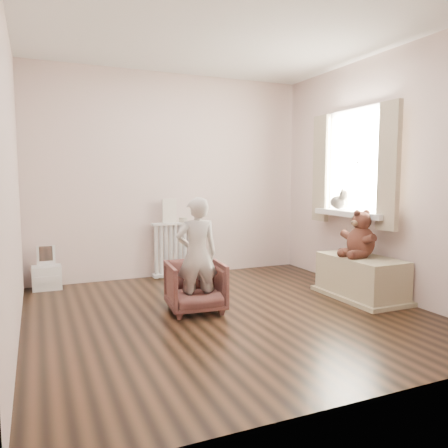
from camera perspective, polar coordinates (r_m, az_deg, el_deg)
name	(u,v)px	position (r m, az deg, el deg)	size (l,w,h in m)	color
floor	(228,313)	(4.22, 0.57, -11.56)	(3.60, 3.60, 0.01)	black
ceiling	(229,28)	(4.23, 0.61, 24.27)	(3.60, 3.60, 0.01)	white
back_wall	(172,176)	(5.71, -6.82, 6.23)	(3.60, 0.02, 2.60)	beige
front_wall	(364,173)	(2.49, 17.82, 6.36)	(3.60, 0.02, 2.60)	beige
left_wall	(10,174)	(3.68, -26.12, 5.83)	(0.02, 3.60, 2.60)	beige
right_wall	(381,176)	(5.03, 19.78, 5.96)	(0.02, 3.60, 2.60)	beige
window	(359,163)	(5.23, 17.25, 7.68)	(0.03, 0.90, 1.10)	white
window_sill	(351,214)	(5.18, 16.30, 1.31)	(0.22, 1.10, 0.06)	silver
curtain_left	(389,166)	(4.73, 20.73, 7.04)	(0.06, 0.26, 1.30)	#B9AC8D
curtain_right	(321,169)	(5.61, 12.55, 7.06)	(0.06, 0.26, 1.30)	#B9AC8D
radiator	(178,247)	(5.68, -6.06, -2.98)	(0.67, 0.13, 0.71)	silver
paper_doll	(169,211)	(5.59, -7.15, 1.72)	(0.18, 0.02, 0.31)	beige
tin_a	(183,220)	(5.65, -5.39, 0.55)	(0.10, 0.10, 0.06)	#A59E8C
tin_b	(197,220)	(5.72, -3.55, 0.53)	(0.08, 0.08, 0.04)	#A59E8C
toy_vanity	(46,266)	(5.42, -22.18, -5.06)	(0.32, 0.23, 0.50)	silver
armchair	(195,286)	(4.22, -3.75, -8.14)	(0.52, 0.53, 0.49)	brown
child	(197,255)	(4.11, -3.55, -4.01)	(0.39, 0.26, 1.08)	beige
toy_bench	(361,279)	(4.91, 17.45, -6.89)	(0.50, 0.94, 0.44)	#B9B08B
teddy_bear	(361,235)	(4.83, 17.47, -1.44)	(0.40, 0.31, 0.49)	#391B13
plush_cat	(339,201)	(5.34, 14.78, 2.88)	(0.18, 0.29, 0.24)	gray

